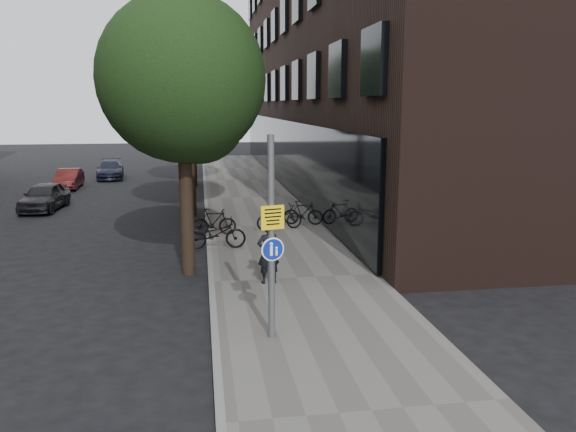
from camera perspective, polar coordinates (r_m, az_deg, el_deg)
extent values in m
plane|color=black|center=(11.90, 2.45, -11.65)|extent=(120.00, 120.00, 0.00)
cube|color=#5E5C57|center=(21.38, -2.11, -1.09)|extent=(4.50, 60.00, 0.12)
cube|color=slate|center=(21.25, -8.15, -1.27)|extent=(0.15, 60.00, 0.13)
cube|color=black|center=(34.72, 9.65, 18.34)|extent=(12.00, 40.00, 18.00)
cylinder|color=black|center=(15.55, -10.23, -0.16)|extent=(0.36, 0.36, 3.20)
sphere|color=black|center=(15.27, -10.72, 13.58)|extent=(4.40, 4.40, 4.40)
sphere|color=black|center=(16.05, -9.06, 9.94)|extent=(2.64, 2.64, 2.64)
cylinder|color=black|center=(23.94, -9.80, 3.82)|extent=(0.36, 0.36, 3.20)
sphere|color=black|center=(23.76, -10.10, 12.70)|extent=(5.00, 5.00, 5.00)
sphere|color=black|center=(24.55, -9.03, 10.35)|extent=(3.00, 3.00, 3.00)
cylinder|color=black|center=(32.89, -9.58, 5.82)|extent=(0.36, 0.36, 3.20)
sphere|color=black|center=(32.76, -9.79, 12.27)|extent=(5.00, 5.00, 5.00)
sphere|color=black|center=(33.55, -9.02, 10.56)|extent=(3.00, 3.00, 3.00)
cylinder|color=#595B5E|center=(10.70, -1.71, -2.40)|extent=(0.13, 0.13, 3.97)
cube|color=#E4B90C|center=(10.61, -1.73, -0.08)|extent=(0.45, 0.13, 0.46)
cylinder|color=navy|center=(10.75, -1.71, -3.31)|extent=(0.40, 0.11, 0.41)
cylinder|color=white|center=(10.75, -1.71, -3.31)|extent=(0.45, 0.12, 0.46)
imported|color=black|center=(14.33, -2.02, -3.74)|extent=(0.64, 0.48, 1.61)
imported|color=black|center=(20.53, -0.89, -0.12)|extent=(1.85, 0.99, 0.92)
imported|color=black|center=(21.36, 1.55, 0.32)|extent=(1.58, 0.78, 0.92)
imported|color=black|center=(17.94, -7.34, -1.77)|extent=(1.89, 0.67, 0.99)
imported|color=black|center=(19.86, -7.56, -0.58)|extent=(1.60, 0.54, 0.95)
imported|color=black|center=(27.20, -23.50, 1.83)|extent=(1.73, 3.72, 1.23)
imported|color=#591A19|center=(33.81, -21.37, 3.54)|extent=(1.26, 3.34, 1.09)
imported|color=#1A1E2F|center=(37.52, -17.61, 4.52)|extent=(2.03, 4.09, 1.14)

